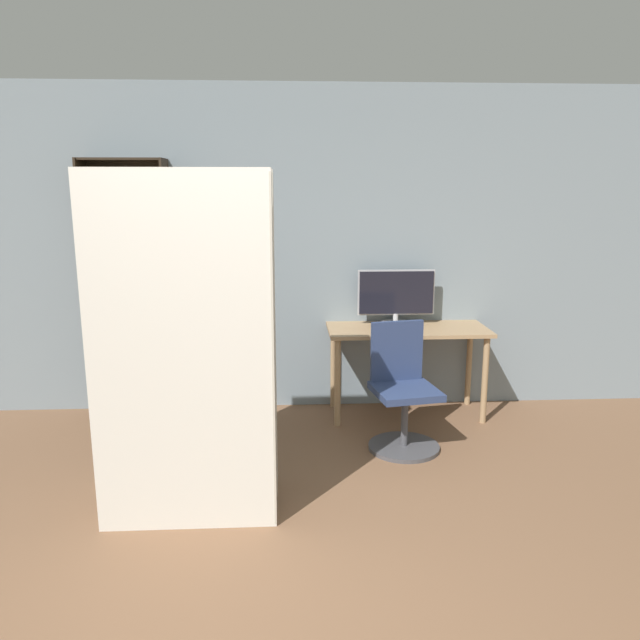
{
  "coord_description": "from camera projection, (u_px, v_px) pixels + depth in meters",
  "views": [
    {
      "loc": [
        0.04,
        -2.28,
        1.9
      ],
      "look_at": [
        0.25,
        1.61,
        1.05
      ],
      "focal_mm": 35.0,
      "sensor_mm": 36.0,
      "label": 1
    }
  ],
  "objects": [
    {
      "name": "bookshelf",
      "position": [
        121.0,
        292.0,
        5.08
      ],
      "size": [
        0.66,
        0.3,
        2.1
      ],
      "color": "#2D2319",
      "rests_on": "ground"
    },
    {
      "name": "mattress_far",
      "position": [
        194.0,
        338.0,
        3.76
      ],
      "size": [
        0.99,
        0.23,
        1.98
      ],
      "color": "silver",
      "rests_on": "ground"
    },
    {
      "name": "office_chair",
      "position": [
        402.0,
        399.0,
        4.55
      ],
      "size": [
        0.52,
        0.52,
        0.92
      ],
      "color": "#4C4C51",
      "rests_on": "ground"
    },
    {
      "name": "monitor",
      "position": [
        396.0,
        295.0,
        5.2
      ],
      "size": [
        0.64,
        0.24,
        0.46
      ],
      "color": "#B7B7BC",
      "rests_on": "desk"
    },
    {
      "name": "mattress_near",
      "position": [
        184.0,
        354.0,
        3.4
      ],
      "size": [
        0.99,
        0.24,
        1.99
      ],
      "color": "silver",
      "rests_on": "ground"
    },
    {
      "name": "desk",
      "position": [
        407.0,
        340.0,
        5.13
      ],
      "size": [
        1.31,
        0.56,
        0.75
      ],
      "color": "tan",
      "rests_on": "ground"
    },
    {
      "name": "wall_back",
      "position": [
        281.0,
        251.0,
        5.23
      ],
      "size": [
        8.0,
        0.06,
        2.7
      ],
      "color": "gray",
      "rests_on": "ground"
    }
  ]
}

